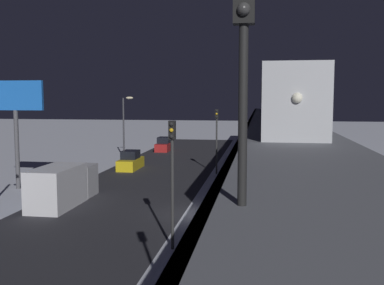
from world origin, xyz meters
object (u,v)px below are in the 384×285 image
(subway_train, at_px, (276,99))
(commercial_billboard, at_px, (15,106))
(box_truck, at_px, (63,185))
(traffic_light_mid, at_px, (217,132))
(rail_signal, at_px, (244,47))
(sedan_yellow, at_px, (131,162))
(sedan_red_2, at_px, (164,145))
(traffic_light_near, at_px, (172,166))

(subway_train, relative_size, commercial_billboard, 6.23)
(box_truck, xyz_separation_m, traffic_light_mid, (-9.50, -14.12, 2.85))
(rail_signal, distance_m, traffic_light_mid, 36.43)
(traffic_light_mid, bearing_deg, sedan_yellow, -11.15)
(subway_train, xyz_separation_m, sedan_red_2, (15.03, -15.37, -6.62))
(sedan_red_2, bearing_deg, commercial_billboard, 77.40)
(subway_train, distance_m, traffic_light_mid, 7.22)
(box_truck, xyz_separation_m, commercial_billboard, (6.05, -4.53, 5.48))
(subway_train, height_order, traffic_light_mid, subway_train)
(sedan_yellow, distance_m, traffic_light_mid, 10.07)
(sedan_yellow, distance_m, commercial_billboard, 14.35)
(subway_train, distance_m, rail_signal, 39.02)
(rail_signal, distance_m, traffic_light_near, 14.81)
(commercial_billboard, bearing_deg, subway_train, -149.41)
(rail_signal, relative_size, traffic_light_mid, 0.62)
(sedan_yellow, bearing_deg, subway_train, -175.59)
(rail_signal, distance_m, commercial_billboard, 32.85)
(sedan_red_2, bearing_deg, traffic_light_near, 102.87)
(traffic_light_mid, bearing_deg, sedan_red_2, -63.14)
(box_truck, bearing_deg, subway_train, -131.67)
(rail_signal, height_order, box_truck, rail_signal)
(subway_train, bearing_deg, sedan_yellow, 4.41)
(traffic_light_near, bearing_deg, sedan_yellow, -68.95)
(sedan_yellow, height_order, sedan_red_2, same)
(commercial_billboard, bearing_deg, traffic_light_near, 140.67)
(traffic_light_mid, bearing_deg, commercial_billboard, 31.65)
(traffic_light_near, height_order, commercial_billboard, commercial_billboard)
(sedan_yellow, relative_size, traffic_light_mid, 0.71)
(rail_signal, xyz_separation_m, sedan_yellow, (13.25, -37.81, -7.57))
(rail_signal, height_order, sedan_red_2, rail_signal)
(sedan_yellow, bearing_deg, box_truck, 89.28)
(traffic_light_mid, bearing_deg, traffic_light_near, 90.00)
(traffic_light_mid, bearing_deg, box_truck, 56.06)
(subway_train, height_order, sedan_red_2, subway_train)
(rail_signal, distance_m, sedan_red_2, 56.44)
(sedan_yellow, height_order, commercial_billboard, commercial_billboard)
(sedan_yellow, bearing_deg, commercial_billboard, 61.31)
(rail_signal, relative_size, traffic_light_near, 0.62)
(rail_signal, xyz_separation_m, box_truck, (13.45, -21.86, -7.02))
(subway_train, height_order, commercial_billboard, subway_train)
(subway_train, distance_m, sedan_yellow, 16.46)
(subway_train, relative_size, box_truck, 7.50)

